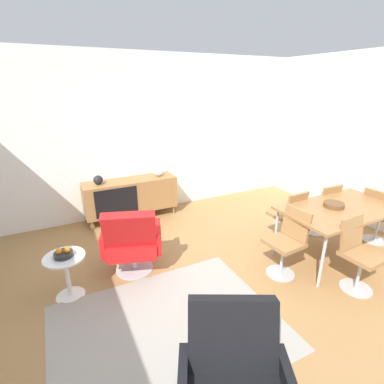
% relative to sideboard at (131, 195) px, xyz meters
% --- Properties ---
extents(ground_plane, '(8.32, 8.32, 0.00)m').
position_rel_sideboard_xyz_m(ground_plane, '(0.38, -2.30, -0.44)').
color(ground_plane, '#9E7242').
extents(wall_back, '(6.80, 0.12, 2.80)m').
position_rel_sideboard_xyz_m(wall_back, '(0.38, 0.30, 0.96)').
color(wall_back, white).
rests_on(wall_back, ground_plane).
extents(sideboard, '(1.60, 0.45, 0.72)m').
position_rel_sideboard_xyz_m(sideboard, '(0.00, 0.00, 0.00)').
color(sideboard, olive).
rests_on(sideboard, ground_plane).
extents(vase_cobalt, '(0.15, 0.15, 0.15)m').
position_rel_sideboard_xyz_m(vase_cobalt, '(-0.52, 0.00, 0.36)').
color(vase_cobalt, black).
rests_on(vase_cobalt, sideboard).
extents(vase_sculptural_dark, '(0.17, 0.17, 0.14)m').
position_rel_sideboard_xyz_m(vase_sculptural_dark, '(0.54, 0.00, 0.35)').
color(vase_sculptural_dark, beige).
rests_on(vase_sculptural_dark, sideboard).
extents(dining_table, '(1.60, 0.90, 0.74)m').
position_rel_sideboard_xyz_m(dining_table, '(2.20, -2.47, 0.26)').
color(dining_table, olive).
rests_on(dining_table, ground_plane).
extents(wooden_bowl_on_table, '(0.26, 0.26, 0.06)m').
position_rel_sideboard_xyz_m(wooden_bowl_on_table, '(2.12, -2.42, 0.33)').
color(wooden_bowl_on_table, brown).
rests_on(wooden_bowl_on_table, dining_table).
extents(dining_chair_near_window, '(0.45, 0.43, 0.86)m').
position_rel_sideboard_xyz_m(dining_chair_near_window, '(1.31, -2.47, 0.03)').
color(dining_chair_near_window, '#9E7042').
rests_on(dining_chair_near_window, ground_plane).
extents(dining_chair_far_end, '(0.45, 0.43, 0.86)m').
position_rel_sideboard_xyz_m(dining_chair_far_end, '(3.08, -2.47, 0.03)').
color(dining_chair_far_end, '#9E7042').
rests_on(dining_chair_far_end, ground_plane).
extents(dining_chair_back_left, '(0.42, 0.45, 0.86)m').
position_rel_sideboard_xyz_m(dining_chair_back_left, '(1.85, -1.91, 0.03)').
color(dining_chair_back_left, '#9E7042').
rests_on(dining_chair_back_left, ground_plane).
extents(dining_chair_front_left, '(0.42, 0.45, 0.86)m').
position_rel_sideboard_xyz_m(dining_chair_front_left, '(1.84, -3.03, 0.03)').
color(dining_chair_front_left, '#9E7042').
rests_on(dining_chair_front_left, ground_plane).
extents(dining_chair_back_right, '(0.41, 0.44, 0.86)m').
position_rel_sideboard_xyz_m(dining_chair_back_right, '(2.54, -1.91, 0.03)').
color(dining_chair_back_right, '#9E7042').
rests_on(dining_chair_back_right, ground_plane).
extents(lounge_chair_red, '(0.84, 0.81, 0.95)m').
position_rel_sideboard_xyz_m(lounge_chair_red, '(-0.42, -1.61, 0.03)').
color(lounge_chair_red, red).
rests_on(lounge_chair_red, ground_plane).
extents(armchair_black_shell, '(0.87, 0.86, 0.95)m').
position_rel_sideboard_xyz_m(armchair_black_shell, '(-0.32, -3.69, 0.03)').
color(armchair_black_shell, black).
rests_on(armchair_black_shell, ground_plane).
extents(side_table_round, '(0.44, 0.44, 0.52)m').
position_rel_sideboard_xyz_m(side_table_round, '(-1.20, -1.72, -0.12)').
color(side_table_round, white).
rests_on(side_table_round, ground_plane).
extents(fruit_bowl, '(0.20, 0.20, 0.11)m').
position_rel_sideboard_xyz_m(fruit_bowl, '(-1.20, -1.72, 0.12)').
color(fruit_bowl, '#262628').
rests_on(fruit_bowl, side_table_round).
extents(area_rug, '(2.20, 1.70, 0.01)m').
position_rel_sideboard_xyz_m(area_rug, '(-0.37, -2.65, -0.44)').
color(area_rug, gray).
rests_on(area_rug, ground_plane).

